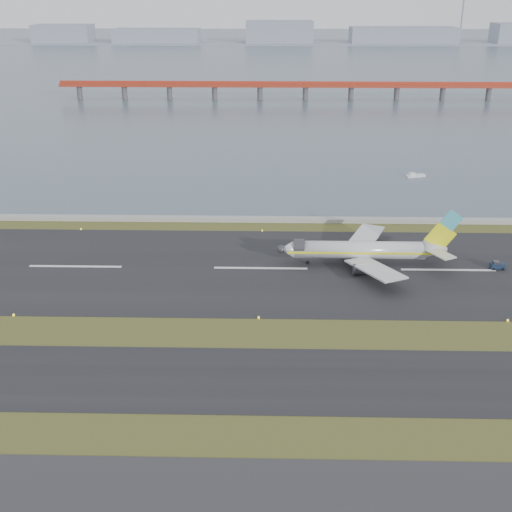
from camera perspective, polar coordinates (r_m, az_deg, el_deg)
name	(u,v)px	position (r m, az deg, el deg)	size (l,w,h in m)	color
ground	(258,340)	(110.67, 0.16, -7.46)	(1000.00, 1000.00, 0.00)	#3C4719
taxiway_strip	(256,379)	(100.48, 0.02, -10.90)	(1000.00, 18.00, 0.10)	black
runway_strip	(261,268)	(137.37, 0.42, -1.11)	(1000.00, 45.00, 0.10)	black
seawall	(263,219)	(165.07, 0.59, 3.28)	(1000.00, 2.50, 1.00)	gray
bay_water	(269,58)	(558.28, 1.18, 17.15)	(1400.00, 800.00, 1.30)	#41515D
red_pier	(306,86)	(349.35, 4.43, 14.83)	(260.00, 5.00, 10.20)	#A22F1B
far_shoreline	(283,37)	(717.30, 2.39, 18.90)	(1400.00, 80.00, 60.50)	gray
airliner	(366,250)	(139.90, 9.77, 0.52)	(38.52, 32.89, 12.80)	silver
pushback_tug	(497,265)	(146.14, 20.65, -0.78)	(2.87, 1.71, 1.84)	#142137
workboat_near	(415,176)	(210.60, 13.95, 6.95)	(6.43, 3.67, 1.49)	silver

